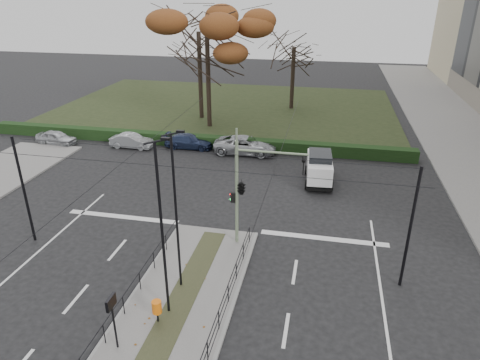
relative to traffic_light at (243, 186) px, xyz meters
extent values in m
plane|color=black|center=(-1.72, -3.92, -3.47)|extent=(140.00, 140.00, 0.00)
cube|color=slate|center=(-1.72, -6.42, -3.40)|extent=(4.40, 15.00, 0.14)
cube|color=slate|center=(16.28, 18.08, -3.40)|extent=(8.00, 90.00, 0.14)
cube|color=black|center=(-7.72, 28.08, -3.42)|extent=(38.00, 26.00, 0.10)
cube|color=black|center=(-7.72, 14.68, -2.97)|extent=(38.00, 1.00, 1.00)
cylinder|color=black|center=(-3.77, 0.08, -2.88)|extent=(0.04, 0.04, 0.90)
cylinder|color=black|center=(0.33, 0.08, -2.88)|extent=(0.04, 0.04, 0.90)
cylinder|color=black|center=(-3.77, -6.52, -2.43)|extent=(0.04, 13.20, 0.04)
cylinder|color=black|center=(0.33, -6.52, -2.43)|extent=(0.04, 13.20, 0.04)
cylinder|color=black|center=(-11.32, -1.92, -0.47)|extent=(0.14, 0.14, 6.00)
cylinder|color=black|center=(7.88, -1.92, -0.47)|extent=(0.14, 0.14, 6.00)
cylinder|color=black|center=(-1.72, -2.92, 2.03)|extent=(20.00, 0.02, 0.02)
cylinder|color=black|center=(-1.72, -0.92, 2.03)|extent=(20.00, 0.02, 0.02)
cylinder|color=black|center=(-5.22, -5.92, 1.83)|extent=(0.02, 34.00, 0.02)
cylinder|color=black|center=(1.78, -5.92, 1.83)|extent=(0.02, 34.00, 0.02)
cylinder|color=gray|center=(-0.33, 0.00, -0.47)|extent=(0.18, 0.18, 5.72)
cylinder|color=gray|center=(1.43, 0.00, 1.95)|extent=(3.52, 0.11, 0.11)
imported|color=black|center=(2.97, 0.00, 1.40)|extent=(0.21, 0.23, 0.99)
imported|color=black|center=(-0.09, 0.00, -0.03)|extent=(1.04, 2.23, 0.88)
cube|color=black|center=(-0.53, 0.00, -0.69)|extent=(0.24, 0.18, 0.55)
sphere|color=#FF0C0C|center=(-0.64, 0.00, -0.52)|extent=(0.12, 0.12, 0.12)
sphere|color=#0CE533|center=(-0.64, 0.00, -0.82)|extent=(0.12, 0.12, 0.12)
cylinder|color=black|center=(-2.22, -6.65, -3.08)|extent=(0.08, 0.08, 0.50)
cylinder|color=orange|center=(-2.22, -6.65, -2.58)|extent=(0.40, 0.40, 0.55)
cylinder|color=black|center=(-3.22, -8.26, -2.20)|extent=(0.08, 0.08, 2.25)
cube|color=black|center=(-3.22, -8.26, -1.19)|extent=(0.11, 0.62, 0.47)
cube|color=beige|center=(-3.29, -8.26, -1.19)|extent=(0.02, 0.54, 0.39)
cylinder|color=black|center=(-2.02, -5.95, 0.46)|extent=(0.11, 0.11, 7.58)
cube|color=black|center=(-1.59, -5.95, 4.39)|extent=(0.33, 0.13, 0.09)
cylinder|color=black|center=(-2.08, -4.18, 0.32)|extent=(0.11, 0.11, 7.30)
cube|color=black|center=(-1.67, -4.18, 4.10)|extent=(0.32, 0.13, 0.09)
imported|color=#A5A9AD|center=(-19.41, 12.60, -2.85)|extent=(3.75, 1.75, 1.24)
imported|color=#A5A9AD|center=(-12.49, 13.15, -2.85)|extent=(3.77, 1.39, 1.23)
imported|color=#202B4B|center=(-7.61, 14.08, -2.86)|extent=(4.27, 1.85, 1.22)
imported|color=#A5A9AD|center=(-2.60, 13.80, -2.75)|extent=(5.28, 2.56, 1.45)
cube|color=white|center=(3.66, 9.12, -2.32)|extent=(1.93, 4.09, 1.29)
cube|color=black|center=(3.66, 9.12, -1.54)|extent=(1.68, 2.29, 0.60)
cube|color=black|center=(3.66, 9.12, -3.17)|extent=(1.97, 4.17, 0.18)
cylinder|color=black|center=(4.58, 7.86, -3.14)|extent=(0.26, 0.67, 0.66)
cylinder|color=black|center=(2.91, 7.75, -3.14)|extent=(0.26, 0.67, 0.66)
cylinder|color=black|center=(4.41, 10.48, -3.14)|extent=(0.26, 0.67, 0.66)
cylinder|color=black|center=(2.74, 10.38, -3.14)|extent=(0.26, 0.67, 0.66)
cylinder|color=black|center=(-7.56, 20.52, 1.27)|extent=(0.44, 0.44, 9.27)
ellipsoid|color=#5E2A15|center=(-7.56, 20.52, 5.90)|extent=(11.08, 11.08, 5.83)
cylinder|color=black|center=(-0.23, 29.16, 0.01)|extent=(0.44, 0.44, 6.76)
cylinder|color=black|center=(-9.23, 23.35, 0.98)|extent=(0.44, 0.44, 8.70)
camera|label=1|loc=(3.88, -19.34, 9.19)|focal=32.00mm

